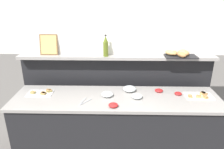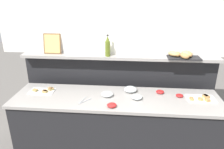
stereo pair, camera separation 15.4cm
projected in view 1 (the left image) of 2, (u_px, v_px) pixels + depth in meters
name	position (u px, v px, depth m)	size (l,w,h in m)	color
ground_plane	(116.00, 130.00, 3.38)	(12.00, 12.00, 0.00)	slate
buffet_counter	(116.00, 129.00, 2.66)	(2.44, 0.64, 0.89)	black
back_ledge_unit	(117.00, 95.00, 3.04)	(2.58, 0.22, 1.27)	black
upper_wall_panel	(117.00, 1.00, 2.61)	(3.18, 0.08, 1.33)	white
sandwich_platter_front	(42.00, 93.00, 2.58)	(0.30, 0.18, 0.04)	silver
sandwich_platter_side	(200.00, 96.00, 2.51)	(0.32, 0.19, 0.04)	white
glass_bowl_large	(108.00, 94.00, 2.51)	(0.14, 0.14, 0.06)	silver
glass_bowl_medium	(137.00, 96.00, 2.47)	(0.13, 0.13, 0.05)	silver
glass_bowl_small	(130.00, 89.00, 2.65)	(0.16, 0.16, 0.06)	silver
condiment_bowl_teal	(159.00, 90.00, 2.63)	(0.10, 0.10, 0.03)	red
condiment_bowl_red	(179.00, 94.00, 2.56)	(0.09, 0.09, 0.03)	red
condiment_bowl_dark	(114.00, 105.00, 2.29)	(0.11, 0.11, 0.04)	red
serving_tongs	(84.00, 102.00, 2.39)	(0.12, 0.18, 0.01)	#B7BABF
olive_oil_bottle	(106.00, 47.00, 2.69)	(0.06, 0.06, 0.28)	#56661E
bread_basket	(180.00, 54.00, 2.71)	(0.40, 0.30, 0.08)	black
framed_picture	(49.00, 45.00, 2.76)	(0.23, 0.06, 0.27)	brown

